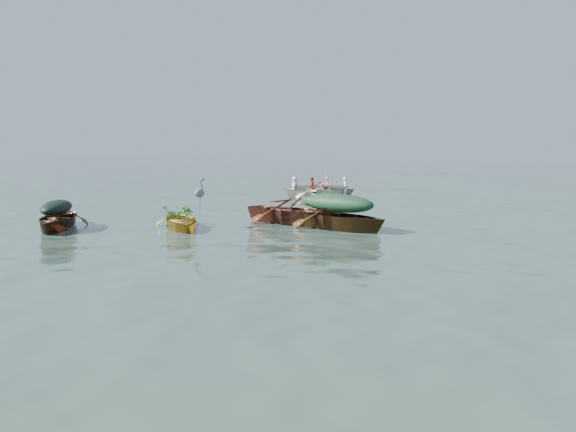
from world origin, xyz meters
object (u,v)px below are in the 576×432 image
at_px(green_tarp_boat, 337,229).
at_px(heron, 200,198).
at_px(yellow_dinghy, 181,229).
at_px(dark_covered_boat, 58,229).
at_px(rowed_boat, 320,198).
at_px(open_wooden_boat, 295,224).

height_order(green_tarp_boat, heron, heron).
xyz_separation_m(yellow_dinghy, heron, (0.37, 0.41, 0.85)).
xyz_separation_m(dark_covered_boat, heron, (3.50, 1.88, 0.85)).
height_order(dark_covered_boat, rowed_boat, rowed_boat).
bearing_deg(open_wooden_boat, yellow_dinghy, 142.81).
xyz_separation_m(green_tarp_boat, heron, (-3.67, -1.27, 0.85)).
relative_size(yellow_dinghy, heron, 3.18).
xyz_separation_m(dark_covered_boat, rowed_boat, (3.55, 11.33, 0.00)).
bearing_deg(green_tarp_boat, rowed_boat, 40.64).
relative_size(open_wooden_boat, rowed_boat, 1.07).
distance_m(dark_covered_boat, open_wooden_boat, 6.74).
distance_m(green_tarp_boat, heron, 3.98).
height_order(open_wooden_boat, heron, heron).
relative_size(open_wooden_boat, heron, 4.96).
bearing_deg(dark_covered_boat, yellow_dinghy, -7.96).
bearing_deg(green_tarp_boat, heron, 125.79).
height_order(yellow_dinghy, dark_covered_boat, dark_covered_boat).
bearing_deg(dark_covered_boat, green_tarp_boat, -9.45).
xyz_separation_m(green_tarp_boat, rowed_boat, (-3.63, 8.17, 0.00)).
height_order(green_tarp_boat, rowed_boat, rowed_boat).
bearing_deg(green_tarp_boat, open_wooden_boat, 90.00).
relative_size(dark_covered_boat, open_wooden_boat, 0.79).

